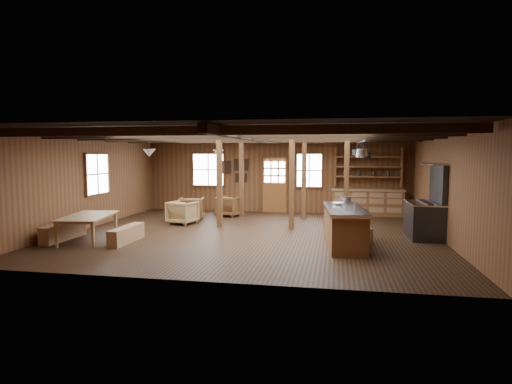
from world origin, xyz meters
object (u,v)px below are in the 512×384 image
at_px(armchair_a, 191,208).
at_px(armchair_c, 183,212).
at_px(dining_table, 90,228).
at_px(commercial_range, 426,214).
at_px(armchair_b, 229,206).
at_px(kitchen_island, 344,227).

xyz_separation_m(armchair_a, armchair_c, (0.04, -0.95, -0.01)).
height_order(dining_table, armchair_c, armchair_c).
height_order(commercial_range, armchair_b, commercial_range).
height_order(commercial_range, armchair_a, commercial_range).
xyz_separation_m(kitchen_island, armchair_c, (-4.99, 2.38, -0.11)).
distance_m(armchair_a, armchair_b, 1.46).
xyz_separation_m(dining_table, armchair_a, (1.37, 3.90, 0.05)).
relative_size(armchair_a, armchair_b, 1.05).
bearing_deg(armchair_c, commercial_range, -173.17).
distance_m(kitchen_island, dining_table, 6.43).
bearing_deg(armchair_c, armchair_b, -104.53).
relative_size(kitchen_island, dining_table, 1.37).
bearing_deg(armchair_b, dining_table, 79.92).
relative_size(kitchen_island, commercial_range, 1.29).
bearing_deg(dining_table, armchair_c, -36.49).
distance_m(armchair_a, armchair_c, 0.95).
bearing_deg(armchair_c, armchair_a, -73.31).
relative_size(dining_table, armchair_b, 2.38).
height_order(kitchen_island, armchair_c, kitchen_island).
height_order(armchair_a, armchair_c, armchair_a).
bearing_deg(armchair_b, armchair_c, 78.01).
bearing_deg(armchair_c, dining_table, 78.65).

